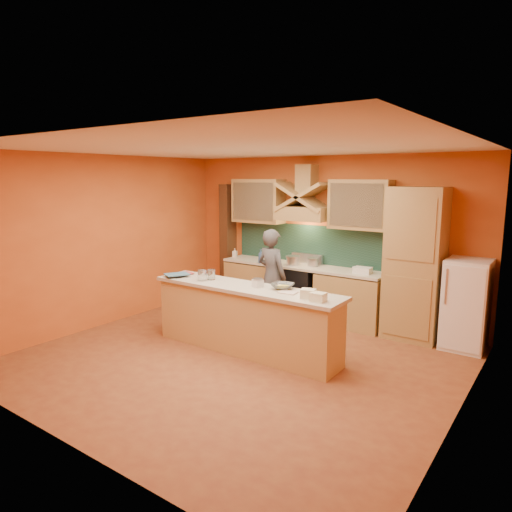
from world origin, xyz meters
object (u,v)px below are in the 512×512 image
Objects in this scene: kitchen_scale at (258,283)px; mixing_bowl at (283,286)px; stove at (301,291)px; person at (272,276)px; fridge at (466,304)px.

mixing_bowl is (0.34, 0.11, -0.01)m from kitchen_scale.
person is at bearing -109.14° from stove.
mixing_bowl is (0.71, -1.74, 0.53)m from stove.
kitchen_scale reaches higher than stove.
mixing_bowl reaches higher than stove.
stove is 0.73m from person.
kitchen_scale is (-2.33, -1.84, 0.35)m from fridge.
fridge is (2.70, 0.00, 0.20)m from stove.
stove is at bearing 118.46° from kitchen_scale.
fridge is at bearing 0.00° from stove.
person is (-0.21, -0.61, 0.35)m from stove.
fridge is 0.81× the size of person.
fridge is 2.99m from kitchen_scale.
stove is at bearing 112.10° from mixing_bowl.
mixing_bowl is (-1.99, -1.74, 0.33)m from fridge.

